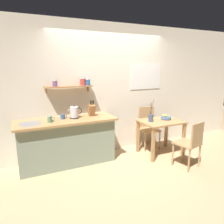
{
  "coord_description": "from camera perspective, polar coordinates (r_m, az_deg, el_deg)",
  "views": [
    {
      "loc": [
        -1.79,
        -3.41,
        1.86
      ],
      "look_at": [
        -0.1,
        0.25,
        0.95
      ],
      "focal_mm": 33.46,
      "sensor_mm": 36.0,
      "label": 1
    }
  ],
  "objects": [
    {
      "name": "dining_chair_near",
      "position": [
        4.07,
        20.73,
        -7.67
      ],
      "size": [
        0.49,
        0.48,
        0.88
      ],
      "color": "tan",
      "rests_on": "ground_plane"
    },
    {
      "name": "dining_table",
      "position": [
        4.51,
        13.2,
        -3.96
      ],
      "size": [
        0.87,
        0.66,
        0.73
      ],
      "color": "tan",
      "rests_on": "ground_plane"
    },
    {
      "name": "electric_kettle",
      "position": [
        3.98,
        -10.24,
        -0.11
      ],
      "size": [
        0.27,
        0.18,
        0.25
      ],
      "color": "black",
      "rests_on": "kitchen_counter"
    },
    {
      "name": "kitchen_counter",
      "position": [
        4.07,
        -12.13,
        -7.92
      ],
      "size": [
        1.83,
        0.63,
        0.88
      ],
      "color": "gray",
      "rests_on": "ground_plane"
    },
    {
      "name": "coffee_mug_by_sink",
      "position": [
        3.8,
        -16.59,
        -1.88
      ],
      "size": [
        0.13,
        0.09,
        0.11
      ],
      "color": "slate",
      "rests_on": "kitchen_counter"
    },
    {
      "name": "ground_plane",
      "position": [
        4.28,
        2.69,
        -13.06
      ],
      "size": [
        14.0,
        14.0,
        0.0
      ],
      "primitive_type": "plane",
      "color": "tan"
    },
    {
      "name": "coffee_mug_spare",
      "position": [
        3.97,
        -13.29,
        -1.22
      ],
      "size": [
        0.12,
        0.08,
        0.09
      ],
      "color": "#3D5B89",
      "rests_on": "kitchen_counter"
    },
    {
      "name": "knife_block",
      "position": [
        4.09,
        -5.54,
        0.57
      ],
      "size": [
        0.11,
        0.16,
        0.31
      ],
      "color": "#9E6B3D",
      "rests_on": "kitchen_counter"
    },
    {
      "name": "dining_chair_far",
      "position": [
        4.87,
        9.79,
        -3.6
      ],
      "size": [
        0.47,
        0.45,
        0.92
      ],
      "color": "tan",
      "rests_on": "ground_plane"
    },
    {
      "name": "wall_shelf",
      "position": [
        4.05,
        -10.52,
        7.38
      ],
      "size": [
        0.9,
        0.2,
        0.27
      ],
      "color": "#9E6B3D"
    },
    {
      "name": "fruit_bowl",
      "position": [
        4.6,
        14.47,
        -1.43
      ],
      "size": [
        0.22,
        0.22,
        0.11
      ],
      "color": "#51759E",
      "rests_on": "dining_table"
    },
    {
      "name": "twig_vase",
      "position": [
        4.34,
        10.55,
        -1.53
      ],
      "size": [
        0.1,
        0.1,
        0.45
      ],
      "color": "#475675",
      "rests_on": "dining_table"
    },
    {
      "name": "back_wall",
      "position": [
        4.55,
        1.36,
        6.29
      ],
      "size": [
        6.8,
        0.11,
        2.7
      ],
      "color": "silver",
      "rests_on": "ground_plane"
    }
  ]
}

